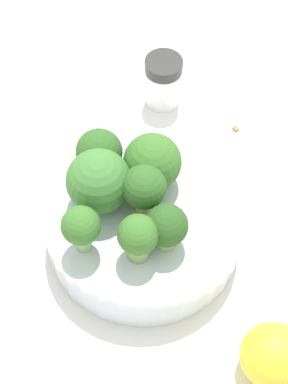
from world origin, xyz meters
TOP-DOWN VIEW (x-y plane):
  - ground_plane at (0.00, 0.00)m, footprint 3.00×3.00m
  - bowl at (0.00, 0.00)m, footprint 0.18×0.18m
  - broccoli_floret_0 at (0.01, -0.03)m, footprint 0.05×0.05m
  - broccoli_floret_1 at (0.02, 0.06)m, footprint 0.03×0.03m
  - broccoli_floret_2 at (0.00, 0.00)m, footprint 0.04×0.04m
  - broccoli_floret_3 at (-0.02, 0.04)m, footprint 0.03×0.03m
  - broccoli_floret_4 at (0.06, -0.01)m, footprint 0.04×0.04m
  - broccoli_floret_5 at (-0.03, 0.02)m, footprint 0.04×0.04m
  - broccoli_floret_6 at (0.04, 0.01)m, footprint 0.06×0.06m
  - pepper_shaker at (0.09, -0.15)m, footprint 0.04×0.04m
  - lemon_wedge at (-0.16, 0.04)m, footprint 0.06×0.06m
  - almond_crumb_0 at (-0.00, -0.17)m, footprint 0.01×0.01m
  - almond_crumb_1 at (0.11, -0.03)m, footprint 0.01×0.01m

SIDE VIEW (x-z plane):
  - ground_plane at x=0.00m, z-range 0.00..0.00m
  - almond_crumb_0 at x=0.00m, z-range 0.00..0.01m
  - almond_crumb_1 at x=0.11m, z-range 0.00..0.01m
  - bowl at x=0.00m, z-range 0.00..0.05m
  - lemon_wedge at x=-0.16m, z-range 0.00..0.06m
  - pepper_shaker at x=0.09m, z-range 0.00..0.06m
  - broccoli_floret_5 at x=-0.03m, z-range 0.05..0.10m
  - broccoli_floret_0 at x=0.01m, z-range 0.05..0.11m
  - broccoli_floret_4 at x=0.06m, z-range 0.05..0.10m
  - broccoli_floret_3 at x=-0.02m, z-range 0.05..0.10m
  - broccoli_floret_6 at x=0.04m, z-range 0.05..0.11m
  - broccoli_floret_1 at x=0.02m, z-range 0.06..0.11m
  - broccoli_floret_2 at x=0.00m, z-range 0.06..0.11m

